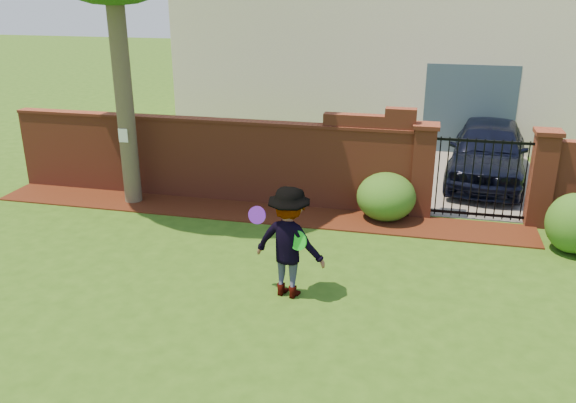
% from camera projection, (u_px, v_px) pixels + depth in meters
% --- Properties ---
extents(ground, '(80.00, 80.00, 0.01)m').
position_uv_depth(ground, '(249.00, 298.00, 8.90)').
color(ground, '#2B5014').
rests_on(ground, ground).
extents(mulch_bed, '(11.10, 1.08, 0.03)m').
position_uv_depth(mulch_bed, '(251.00, 212.00, 12.14)').
color(mulch_bed, '#361409').
rests_on(mulch_bed, ground).
extents(brick_wall, '(8.70, 0.31, 2.16)m').
position_uv_depth(brick_wall, '(212.00, 157.00, 12.66)').
color(brick_wall, maroon).
rests_on(brick_wall, ground).
extents(pillar_left, '(0.50, 0.50, 1.88)m').
position_uv_depth(pillar_left, '(423.00, 170.00, 11.70)').
color(pillar_left, maroon).
rests_on(pillar_left, ground).
extents(pillar_right, '(0.50, 0.50, 1.88)m').
position_uv_depth(pillar_right, '(542.00, 178.00, 11.23)').
color(pillar_right, maroon).
rests_on(pillar_right, ground).
extents(iron_gate, '(1.78, 0.03, 1.60)m').
position_uv_depth(iron_gate, '(481.00, 179.00, 11.50)').
color(iron_gate, black).
rests_on(iron_gate, ground).
extents(driveway, '(3.20, 8.00, 0.01)m').
position_uv_depth(driveway, '(466.00, 163.00, 15.45)').
color(driveway, slate).
rests_on(driveway, ground).
extents(house, '(12.40, 6.40, 6.30)m').
position_uv_depth(house, '(388.00, 25.00, 18.53)').
color(house, '#F1E4CA').
rests_on(house, ground).
extents(car, '(2.18, 4.40, 1.44)m').
position_uv_depth(car, '(488.00, 154.00, 13.67)').
color(car, black).
rests_on(car, ground).
extents(paper_notice, '(0.20, 0.01, 0.28)m').
position_uv_depth(paper_notice, '(123.00, 136.00, 12.08)').
color(paper_notice, white).
rests_on(paper_notice, tree).
extents(shrub_left, '(1.16, 1.16, 0.95)m').
position_uv_depth(shrub_left, '(386.00, 197.00, 11.66)').
color(shrub_left, '#1E5419').
rests_on(shrub_left, ground).
extents(shrub_middle, '(0.97, 0.97, 1.06)m').
position_uv_depth(shrub_middle, '(575.00, 223.00, 10.23)').
color(shrub_middle, '#1E5419').
rests_on(shrub_middle, ground).
extents(man, '(1.21, 0.86, 1.71)m').
position_uv_depth(man, '(288.00, 243.00, 8.68)').
color(man, gray).
rests_on(man, ground).
extents(frisbee_purple, '(0.27, 0.09, 0.26)m').
position_uv_depth(frisbee_purple, '(257.00, 215.00, 8.45)').
color(frisbee_purple, '#621DB6').
rests_on(frisbee_purple, man).
extents(frisbee_green, '(0.30, 0.17, 0.29)m').
position_uv_depth(frisbee_green, '(298.00, 240.00, 8.46)').
color(frisbee_green, green).
rests_on(frisbee_green, man).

